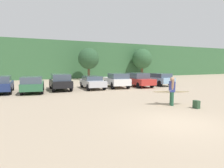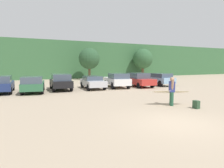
{
  "view_description": "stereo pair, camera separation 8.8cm",
  "coord_description": "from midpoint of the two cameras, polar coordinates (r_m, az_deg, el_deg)",
  "views": [
    {
      "loc": [
        -6.0,
        -6.1,
        2.47
      ],
      "look_at": [
        0.37,
        7.16,
        1.01
      ],
      "focal_mm": 31.51,
      "sensor_mm": 36.0,
      "label": 1
    },
    {
      "loc": [
        -5.93,
        -6.14,
        2.47
      ],
      "look_at": [
        0.37,
        7.16,
        1.01
      ],
      "focal_mm": 31.51,
      "sensor_mm": 36.0,
      "label": 2
    }
  ],
  "objects": [
    {
      "name": "ground_plane",
      "position": [
        8.89,
        18.53,
        -10.76
      ],
      "size": [
        120.0,
        120.0,
        0.0
      ],
      "primitive_type": "plane",
      "color": "tan"
    },
    {
      "name": "parked_car_forest_green",
      "position": [
        18.51,
        -21.83,
        -0.05
      ],
      "size": [
        2.29,
        4.3,
        1.46
      ],
      "rotation": [
        0.0,
        0.0,
        1.44
      ],
      "color": "#2D6642",
      "rests_on": "ground_plane"
    },
    {
      "name": "tree_center",
      "position": [
        32.96,
        -6.53,
        7.3
      ],
      "size": [
        3.47,
        3.47,
        5.19
      ],
      "color": "brown",
      "rests_on": "ground_plane"
    },
    {
      "name": "parked_car_silver",
      "position": [
        20.23,
        -5.5,
        0.62
      ],
      "size": [
        2.05,
        4.2,
        1.3
      ],
      "rotation": [
        0.0,
        0.0,
        1.5
      ],
      "color": "silver",
      "rests_on": "ground_plane"
    },
    {
      "name": "hillside_ridge",
      "position": [
        40.81,
        -17.02,
        6.6
      ],
      "size": [
        108.0,
        12.0,
        6.65
      ],
      "primitive_type": "cube",
      "color": "#38663D",
      "rests_on": "ground_plane"
    },
    {
      "name": "parked_car_black",
      "position": [
        19.76,
        -14.55,
        0.69
      ],
      "size": [
        2.05,
        4.52,
        1.57
      ],
      "rotation": [
        0.0,
        0.0,
        1.51
      ],
      "color": "black",
      "rests_on": "ground_plane"
    },
    {
      "name": "parked_car_sky_blue",
      "position": [
        24.03,
        13.54,
        1.47
      ],
      "size": [
        1.83,
        4.28,
        1.46
      ],
      "rotation": [
        0.0,
        0.0,
        1.56
      ],
      "color": "#84ADD1",
      "rests_on": "ground_plane"
    },
    {
      "name": "backpack_dropped",
      "position": [
        12.11,
        23.44,
        -5.49
      ],
      "size": [
        0.24,
        0.34,
        0.45
      ],
      "color": "#2D4C33",
      "rests_on": "ground_plane"
    },
    {
      "name": "parked_car_red",
      "position": [
        22.36,
        7.85,
        1.3
      ],
      "size": [
        2.09,
        4.6,
        1.54
      ],
      "rotation": [
        0.0,
        0.0,
        1.51
      ],
      "color": "#B72D28",
      "rests_on": "ground_plane"
    },
    {
      "name": "parked_car_white",
      "position": [
        21.16,
        1.61,
        1.2
      ],
      "size": [
        2.5,
        4.55,
        1.55
      ],
      "rotation": [
        0.0,
        0.0,
        1.41
      ],
      "color": "white",
      "rests_on": "ground_plane"
    },
    {
      "name": "parked_car_navy",
      "position": [
        19.52,
        -29.31,
        -0.03
      ],
      "size": [
        1.94,
        4.39,
        1.51
      ],
      "rotation": [
        0.0,
        0.0,
        1.53
      ],
      "color": "navy",
      "rests_on": "ground_plane"
    },
    {
      "name": "tree_right",
      "position": [
        39.34,
        9.01,
        7.2
      ],
      "size": [
        3.87,
        3.87,
        5.54
      ],
      "color": "brown",
      "rests_on": "ground_plane"
    },
    {
      "name": "surfboard_cream",
      "position": [
        12.51,
        16.94,
        -2.19
      ],
      "size": [
        2.34,
        1.52,
        0.29
      ],
      "rotation": [
        0.0,
        0.0,
        2.71
      ],
      "color": "beige"
    },
    {
      "name": "person_adult",
      "position": [
        12.4,
        17.15,
        -1.53
      ],
      "size": [
        0.56,
        0.75,
        1.72
      ],
      "rotation": [
        0.0,
        0.0,
        2.56
      ],
      "color": "#26593F",
      "rests_on": "ground_plane"
    }
  ]
}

